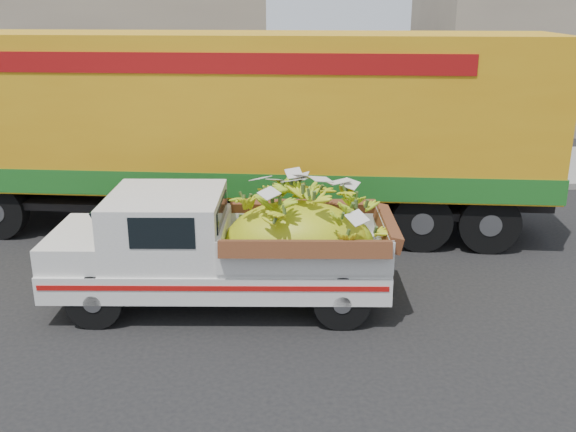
{
  "coord_description": "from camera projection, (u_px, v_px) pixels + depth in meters",
  "views": [
    {
      "loc": [
        0.61,
        -9.47,
        4.29
      ],
      "look_at": [
        1.1,
        -0.1,
        1.19
      ],
      "focal_mm": 40.0,
      "sensor_mm": 36.0,
      "label": 1
    }
  ],
  "objects": [
    {
      "name": "curb",
      "position": [
        230.0,
        190.0,
        15.31
      ],
      "size": [
        60.0,
        0.25,
        0.15
      ],
      "primitive_type": "cube",
      "color": "gray",
      "rests_on": "ground"
    },
    {
      "name": "building_left",
      "position": [
        0.0,
        60.0,
        21.74
      ],
      "size": [
        18.0,
        6.0,
        5.0
      ],
      "primitive_type": "cube",
      "color": "gray",
      "rests_on": "ground"
    },
    {
      "name": "ground",
      "position": [
        219.0,
        286.0,
        10.29
      ],
      "size": [
        100.0,
        100.0,
        0.0
      ],
      "primitive_type": "plane",
      "color": "black",
      "rests_on": "ground"
    },
    {
      "name": "pickup_truck",
      "position": [
        245.0,
        246.0,
        9.41
      ],
      "size": [
        4.98,
        2.07,
        1.71
      ],
      "rotation": [
        0.0,
        0.0,
        -0.06
      ],
      "color": "black",
      "rests_on": "ground"
    },
    {
      "name": "semi_trailer",
      "position": [
        239.0,
        123.0,
        12.36
      ],
      "size": [
        12.05,
        4.08,
        3.8
      ],
      "rotation": [
        0.0,
        0.0,
        -0.13
      ],
      "color": "black",
      "rests_on": "ground"
    },
    {
      "name": "sidewalk",
      "position": [
        233.0,
        169.0,
        17.31
      ],
      "size": [
        60.0,
        4.0,
        0.14
      ],
      "primitive_type": "cube",
      "color": "gray",
      "rests_on": "ground"
    }
  ]
}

